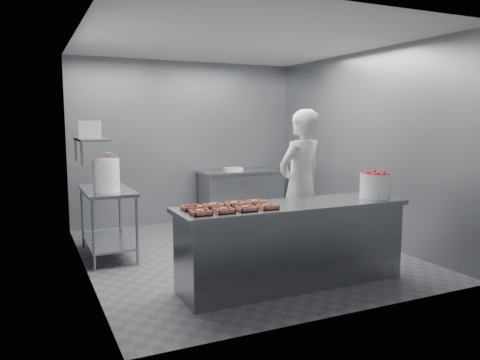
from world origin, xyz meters
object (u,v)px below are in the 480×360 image
object	(u,v)px
tray_0	(200,212)
glaze_bucket	(106,175)
tray_5	(213,206)
tray_7	(255,202)
tray_2	(246,208)
tray_3	(267,206)
tray_4	(192,208)
strawberry_tub	(375,184)
service_counter	(293,244)
worker	(300,185)
back_counter	(242,195)
prep_table	(108,212)
tray_1	(224,210)
appliance	(90,129)
tray_6	(235,204)

from	to	relation	value
tray_0	glaze_bucket	distance (m)	1.94
tray_5	tray_7	world-z (taller)	same
tray_7	tray_2	bearing A→B (deg)	-131.65
tray_5	glaze_bucket	bearing A→B (deg)	117.59
tray_3	tray_4	size ratio (longest dim) A/B	1.00
strawberry_tub	glaze_bucket	world-z (taller)	glaze_bucket
tray_0	tray_4	distance (m)	0.27
service_counter	worker	distance (m)	1.12
back_counter	tray_3	bearing A→B (deg)	-110.84
prep_table	glaze_bucket	distance (m)	0.58
tray_1	tray_3	world-z (taller)	same
service_counter	appliance	distance (m)	2.97
tray_2	tray_4	xyz separation A→B (m)	(-0.48, 0.27, -0.00)
glaze_bucket	tray_4	bearing A→B (deg)	-69.63
glaze_bucket	appliance	xyz separation A→B (m)	(-0.13, 0.31, 0.56)
tray_4	worker	bearing A→B (deg)	21.52
tray_5	prep_table	bearing A→B (deg)	113.30
tray_7	back_counter	bearing A→B (deg)	67.53
tray_1	tray_6	xyz separation A→B (m)	(0.24, 0.27, 0.00)
tray_2	tray_3	xyz separation A→B (m)	(0.24, 0.00, 0.00)
tray_1	tray_2	xyz separation A→B (m)	(0.24, 0.00, 0.00)
tray_0	tray_2	xyz separation A→B (m)	(0.48, 0.00, 0.00)
service_counter	tray_4	bearing A→B (deg)	173.04
service_counter	strawberry_tub	world-z (taller)	strawberry_tub
worker	tray_0	bearing A→B (deg)	11.87
strawberry_tub	glaze_bucket	size ratio (longest dim) A/B	0.70
tray_3	service_counter	bearing A→B (deg)	19.16
appliance	strawberry_tub	bearing A→B (deg)	-24.32
tray_0	appliance	world-z (taller)	appliance
prep_table	strawberry_tub	size ratio (longest dim) A/B	3.42
tray_2	prep_table	bearing A→B (deg)	116.11
service_counter	glaze_bucket	distance (m)	2.49
tray_7	appliance	bearing A→B (deg)	127.37
service_counter	back_counter	xyz separation A→B (m)	(0.90, 3.25, -0.00)
tray_2	tray_6	size ratio (longest dim) A/B	1.00
service_counter	tray_2	size ratio (longest dim) A/B	13.88
back_counter	tray_3	xyz separation A→B (m)	(-1.29, -3.38, 0.47)
tray_2	worker	world-z (taller)	worker
prep_table	tray_3	bearing A→B (deg)	-58.82
prep_table	tray_0	bearing A→B (deg)	-75.43
back_counter	tray_7	xyz separation A→B (m)	(-1.29, -3.12, 0.47)
strawberry_tub	appliance	size ratio (longest dim) A/B	1.19
strawberry_tub	tray_1	bearing A→B (deg)	-177.36
appliance	worker	bearing A→B (deg)	-15.50
service_counter	glaze_bucket	xyz separation A→B (m)	(-1.69, 1.70, 0.66)
tray_0	worker	distance (m)	1.95
prep_table	service_counter	bearing A→B (deg)	-49.76
prep_table	tray_1	size ratio (longest dim) A/B	6.40
service_counter	tray_5	size ratio (longest dim) A/B	13.88
prep_table	tray_0	size ratio (longest dim) A/B	6.40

